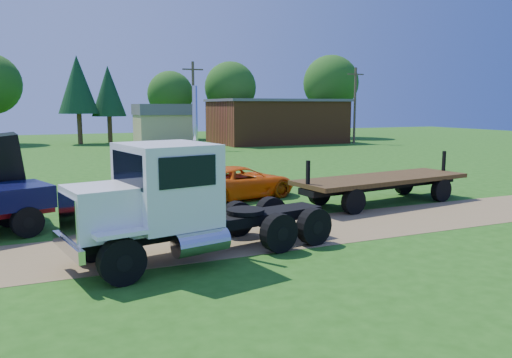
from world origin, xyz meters
name	(u,v)px	position (x,y,z in m)	size (l,w,h in m)	color
ground	(309,230)	(0.00, 0.00, 0.00)	(140.00, 140.00, 0.00)	#235713
dirt_track	(309,230)	(0.00, 0.00, 0.01)	(120.00, 4.20, 0.01)	olive
white_semi_tractor	(171,202)	(-5.50, -1.53, 1.75)	(8.66, 4.30, 5.11)	black
orange_pickup	(240,182)	(0.04, 6.92, 0.79)	(2.63, 5.70, 1.58)	#EF5E0B
flatbed_trailer	(382,183)	(5.58, 3.09, 0.96)	(9.02, 3.73, 2.24)	#382312
spectator_b	(213,182)	(-1.51, 6.48, 0.95)	(0.92, 0.72, 1.89)	#999999
brick_building	(276,121)	(18.00, 40.00, 2.66)	(15.40, 10.40, 5.30)	brown
tan_shed	(164,124)	(4.00, 40.00, 2.42)	(6.20, 5.40, 4.70)	tan
utility_poles	(193,104)	(6.00, 35.00, 4.71)	(42.20, 0.28, 9.00)	#443326
tree_row	(140,85)	(3.09, 48.46, 7.09)	(57.88, 12.91, 11.57)	#3A2317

